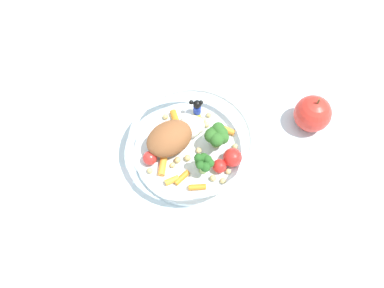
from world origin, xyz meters
name	(u,v)px	position (x,y,z in m)	size (l,w,h in m)	color
ground_plane	(182,151)	(0.00, 0.00, 0.00)	(2.40, 2.40, 0.00)	silver
food_container	(191,142)	(0.02, 0.00, 0.03)	(0.22, 0.22, 0.06)	white
loose_apple	(313,114)	(0.22, 0.11, 0.03)	(0.07, 0.07, 0.08)	red
folded_napkin	(87,193)	(-0.14, -0.12, 0.00)	(0.15, 0.12, 0.01)	white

